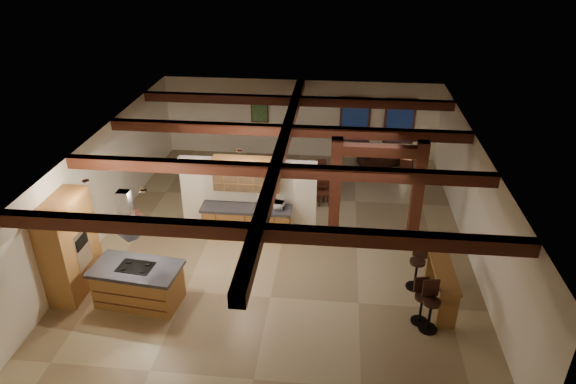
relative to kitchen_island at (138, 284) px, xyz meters
name	(u,v)px	position (x,y,z in m)	size (l,w,h in m)	color
ground	(282,240)	(2.99, 2.93, -0.50)	(12.00, 12.00, 0.00)	tan
room_walls	(282,183)	(2.99, 2.93, 1.28)	(12.00, 12.00, 12.00)	white
ceiling_beams	(282,149)	(2.99, 2.93, 2.26)	(10.00, 12.00, 0.28)	#3D180F
timber_posts	(377,180)	(5.49, 3.43, 1.27)	(2.50, 0.30, 2.90)	#3D180F
partition_wall	(249,195)	(1.99, 3.43, 0.60)	(3.80, 0.18, 2.20)	white
pantry_cabinet	(69,246)	(-1.68, 0.33, 0.70)	(0.67, 1.60, 2.40)	olive
back_counter	(247,222)	(1.99, 3.04, -0.02)	(2.50, 0.66, 0.94)	olive
upper_display_cabinet	(246,174)	(1.99, 3.24, 1.35)	(1.80, 0.36, 0.95)	olive
range_hood	(130,237)	(0.00, 0.00, 1.28)	(1.10, 1.10, 1.40)	silver
back_windows	(377,121)	(5.79, 8.87, 1.00)	(2.70, 0.07, 1.70)	#3D180F
framed_art	(260,111)	(1.49, 8.87, 1.20)	(0.65, 0.05, 0.85)	#3D180F
recessed_cans	(160,173)	(0.46, 1.00, 2.37)	(3.16, 2.46, 0.03)	silver
kitchen_island	(138,284)	(0.00, 0.00, 0.00)	(2.10, 1.27, 0.99)	olive
dining_table	(302,188)	(3.33, 5.65, -0.21)	(1.63, 0.91, 0.57)	#3A190E
sofa	(385,157)	(6.13, 8.43, -0.22)	(1.88, 0.73, 0.55)	black
microwave	(277,205)	(2.83, 3.04, 0.55)	(0.39, 0.26, 0.22)	silver
bar_counter	(442,280)	(6.90, 0.66, 0.15)	(0.48, 1.84, 0.96)	olive
side_table	(407,164)	(6.88, 7.91, -0.25)	(0.40, 0.40, 0.50)	#3D180F
table_lamp	(408,152)	(6.88, 7.91, 0.24)	(0.28, 0.28, 0.33)	black
bar_stool_a	(421,301)	(6.37, 0.00, 0.06)	(0.39, 0.40, 1.09)	black
bar_stool_b	(430,306)	(6.53, -0.22, 0.10)	(0.41, 0.43, 1.19)	black
bar_stool_c	(417,266)	(6.42, 1.23, 0.11)	(0.44, 0.46, 1.19)	black
dining_chairs	(302,180)	(3.33, 5.65, 0.05)	(1.86, 1.86, 1.07)	#3D180F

